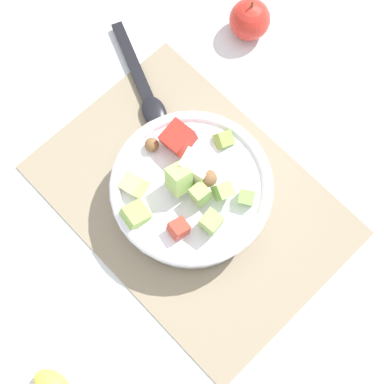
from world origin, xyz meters
TOP-DOWN VIEW (x-y plane):
  - ground_plane at (0.00, 0.00)m, footprint 2.40×2.40m
  - placemat at (0.00, 0.00)m, footprint 0.44×0.31m
  - salad_bowl at (0.00, -0.00)m, footprint 0.23×0.23m
  - serving_spoon at (-0.17, 0.07)m, footprint 0.20×0.10m
  - whole_apple at (-0.14, 0.27)m, footprint 0.07×0.07m

SIDE VIEW (x-z plane):
  - ground_plane at x=0.00m, z-range 0.00..0.00m
  - placemat at x=0.00m, z-range 0.00..0.01m
  - serving_spoon at x=-0.17m, z-range 0.00..0.02m
  - whole_apple at x=-0.14m, z-range -0.01..0.07m
  - salad_bowl at x=0.00m, z-range -0.01..0.10m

